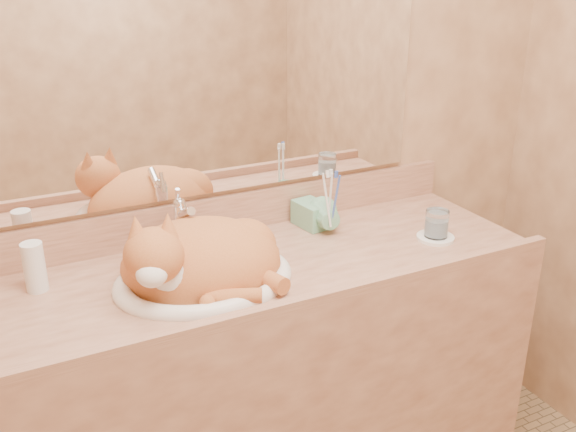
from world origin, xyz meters
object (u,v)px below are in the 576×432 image
vanity_counter (263,390)px  water_glass (437,224)px  soap_dispenser (323,205)px  toothbrush_cup (331,223)px  cat (197,257)px  sink_basin (203,256)px

vanity_counter → water_glass: 0.73m
soap_dispenser → toothbrush_cup: bearing=-93.3°
cat → soap_dispenser: 0.48m
vanity_counter → water_glass: bearing=-8.1°
water_glass → vanity_counter: bearing=171.9°
soap_dispenser → cat: bearing=-171.8°
sink_basin → vanity_counter: bearing=7.6°
vanity_counter → cat: size_ratio=3.72×
cat → water_glass: (0.74, -0.07, -0.02)m
vanity_counter → cat: cat is taller
sink_basin → water_glass: size_ratio=5.68×
toothbrush_cup → sink_basin: bearing=-167.3°
cat → water_glass: size_ratio=5.19×
vanity_counter → cat: (-0.19, -0.01, 0.50)m
sink_basin → toothbrush_cup: 0.46m
vanity_counter → sink_basin: sink_basin is taller
vanity_counter → cat: bearing=-176.0°
vanity_counter → cat: 0.53m
cat → soap_dispenser: cat is taller
sink_basin → soap_dispenser: size_ratio=2.63×
sink_basin → water_glass: (0.72, -0.06, -0.02)m
soap_dispenser → toothbrush_cup: soap_dispenser is taller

